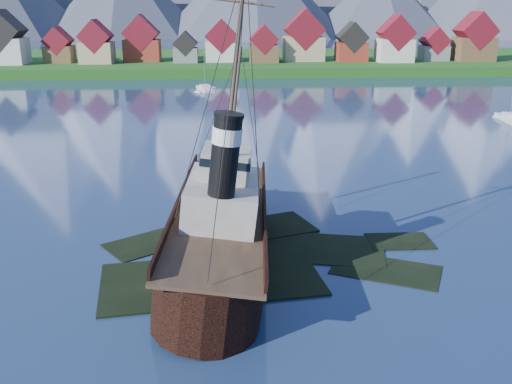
{
  "coord_description": "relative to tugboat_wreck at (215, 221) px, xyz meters",
  "views": [
    {
      "loc": [
        -1.71,
        -44.73,
        21.88
      ],
      "look_at": [
        1.19,
        6.0,
        5.0
      ],
      "focal_mm": 40.0,
      "sensor_mm": 36.0,
      "label": 1
    }
  ],
  "objects": [
    {
      "name": "ground",
      "position": [
        2.64,
        -3.09,
        -3.28
      ],
      "size": [
        1400.0,
        1400.0,
        0.0
      ],
      "primitive_type": "plane",
      "color": "navy",
      "rests_on": "ground"
    },
    {
      "name": "shoal",
      "position": [
        4.42,
        -0.94,
        -3.63
      ],
      "size": [
        31.71,
        21.24,
        1.14
      ],
      "color": "black",
      "rests_on": "ground"
    },
    {
      "name": "shore_bank",
      "position": [
        2.64,
        166.91,
        -3.28
      ],
      "size": [
        600.0,
        80.0,
        3.2
      ],
      "primitive_type": "cube",
      "color": "#174915",
      "rests_on": "ground"
    },
    {
      "name": "seawall",
      "position": [
        2.64,
        128.91,
        -3.28
      ],
      "size": [
        600.0,
        2.5,
        2.0
      ],
      "primitive_type": "cube",
      "color": "#3F3D38",
      "rests_on": "ground"
    },
    {
      "name": "town",
      "position": [
        -30.48,
        149.09,
        5.71
      ],
      "size": [
        250.96,
        16.69,
        17.3
      ],
      "color": "maroon",
      "rests_on": "ground"
    },
    {
      "name": "tugboat_wreck",
      "position": [
        0.0,
        0.0,
        0.0
      ],
      "size": [
        7.68,
        33.08,
        26.22
      ],
      "rotation": [
        0.0,
        0.12,
        -0.06
      ],
      "color": "black",
      "rests_on": "ground"
    },
    {
      "name": "sailboat_d",
      "position": [
        56.58,
        58.96,
        -2.97
      ],
      "size": [
        3.28,
        9.91,
        13.29
      ],
      "rotation": [
        0.0,
        0.0,
        -0.09
      ],
      "color": "silver",
      "rests_on": "ground"
    },
    {
      "name": "sailboat_e",
      "position": [
        -3.88,
        103.58,
        -3.01
      ],
      "size": [
        5.18,
        10.88,
        12.24
      ],
      "rotation": [
        0.0,
        0.0,
        0.25
      ],
      "color": "silver",
      "rests_on": "ground"
    }
  ]
}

